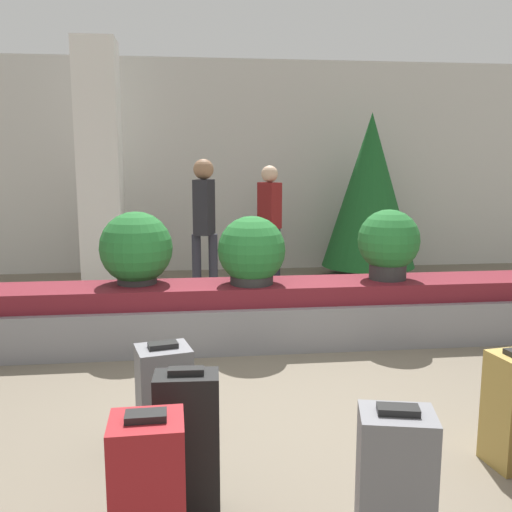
{
  "coord_description": "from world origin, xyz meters",
  "views": [
    {
      "loc": [
        -0.61,
        -3.5,
        1.7
      ],
      "look_at": [
        0.0,
        1.64,
        0.83
      ],
      "focal_mm": 40.0,
      "sensor_mm": 36.0,
      "label": 1
    }
  ],
  "objects_px": {
    "pillar": "(100,168)",
    "potted_plant_2": "(252,252)",
    "traveler_1": "(204,217)",
    "traveler_0": "(269,214)",
    "suitcase_4": "(188,445)",
    "decorated_tree": "(370,191)",
    "suitcase_3": "(395,486)",
    "potted_plant_1": "(136,249)",
    "suitcase_1": "(149,496)",
    "potted_plant_0": "(389,243)",
    "suitcase_2": "(164,398)"
  },
  "relations": [
    {
      "from": "suitcase_1",
      "to": "potted_plant_2",
      "type": "height_order",
      "value": "potted_plant_2"
    },
    {
      "from": "pillar",
      "to": "traveler_1",
      "type": "bearing_deg",
      "value": -32.37
    },
    {
      "from": "decorated_tree",
      "to": "suitcase_1",
      "type": "bearing_deg",
      "value": -115.67
    },
    {
      "from": "suitcase_1",
      "to": "suitcase_4",
      "type": "distance_m",
      "value": 0.4
    },
    {
      "from": "decorated_tree",
      "to": "potted_plant_1",
      "type": "bearing_deg",
      "value": -138.49
    },
    {
      "from": "suitcase_4",
      "to": "pillar",
      "type": "bearing_deg",
      "value": 104.71
    },
    {
      "from": "suitcase_3",
      "to": "suitcase_4",
      "type": "height_order",
      "value": "suitcase_4"
    },
    {
      "from": "suitcase_1",
      "to": "suitcase_4",
      "type": "height_order",
      "value": "suitcase_4"
    },
    {
      "from": "pillar",
      "to": "traveler_1",
      "type": "distance_m",
      "value": 1.65
    },
    {
      "from": "potted_plant_0",
      "to": "decorated_tree",
      "type": "height_order",
      "value": "decorated_tree"
    },
    {
      "from": "potted_plant_2",
      "to": "potted_plant_0",
      "type": "bearing_deg",
      "value": 2.58
    },
    {
      "from": "potted_plant_1",
      "to": "traveler_1",
      "type": "distance_m",
      "value": 1.7
    },
    {
      "from": "pillar",
      "to": "traveler_1",
      "type": "height_order",
      "value": "pillar"
    },
    {
      "from": "suitcase_4",
      "to": "traveler_1",
      "type": "xyz_separation_m",
      "value": [
        0.21,
        4.25,
        0.67
      ]
    },
    {
      "from": "decorated_tree",
      "to": "suitcase_4",
      "type": "bearing_deg",
      "value": -115.83
    },
    {
      "from": "pillar",
      "to": "potted_plant_1",
      "type": "bearing_deg",
      "value": -75.04
    },
    {
      "from": "pillar",
      "to": "suitcase_4",
      "type": "bearing_deg",
      "value": -77.82
    },
    {
      "from": "pillar",
      "to": "suitcase_2",
      "type": "bearing_deg",
      "value": -77.74
    },
    {
      "from": "pillar",
      "to": "potted_plant_0",
      "type": "relative_size",
      "value": 4.81
    },
    {
      "from": "potted_plant_0",
      "to": "suitcase_3",
      "type": "bearing_deg",
      "value": -108.86
    },
    {
      "from": "suitcase_4",
      "to": "decorated_tree",
      "type": "xyz_separation_m",
      "value": [
        2.62,
        5.4,
        0.91
      ]
    },
    {
      "from": "suitcase_3",
      "to": "potted_plant_2",
      "type": "relative_size",
      "value": 1.11
    },
    {
      "from": "suitcase_4",
      "to": "decorated_tree",
      "type": "bearing_deg",
      "value": 66.7
    },
    {
      "from": "potted_plant_0",
      "to": "traveler_0",
      "type": "height_order",
      "value": "traveler_0"
    },
    {
      "from": "potted_plant_2",
      "to": "traveler_1",
      "type": "relative_size",
      "value": 0.36
    },
    {
      "from": "suitcase_4",
      "to": "traveler_1",
      "type": "bearing_deg",
      "value": 89.69
    },
    {
      "from": "suitcase_3",
      "to": "potted_plant_1",
      "type": "distance_m",
      "value": 3.41
    },
    {
      "from": "potted_plant_1",
      "to": "potted_plant_2",
      "type": "distance_m",
      "value": 1.06
    },
    {
      "from": "pillar",
      "to": "decorated_tree",
      "type": "distance_m",
      "value": 3.74
    },
    {
      "from": "traveler_0",
      "to": "pillar",
      "type": "bearing_deg",
      "value": 61.92
    },
    {
      "from": "pillar",
      "to": "potted_plant_2",
      "type": "xyz_separation_m",
      "value": [
        1.69,
        -2.53,
        -0.73
      ]
    },
    {
      "from": "potted_plant_0",
      "to": "traveler_1",
      "type": "bearing_deg",
      "value": 135.84
    },
    {
      "from": "traveler_0",
      "to": "decorated_tree",
      "type": "height_order",
      "value": "decorated_tree"
    },
    {
      "from": "suitcase_4",
      "to": "decorated_tree",
      "type": "relative_size",
      "value": 0.31
    },
    {
      "from": "suitcase_2",
      "to": "decorated_tree",
      "type": "relative_size",
      "value": 0.28
    },
    {
      "from": "pillar",
      "to": "suitcase_1",
      "type": "height_order",
      "value": "pillar"
    },
    {
      "from": "traveler_0",
      "to": "traveler_1",
      "type": "bearing_deg",
      "value": 104.65
    },
    {
      "from": "suitcase_2",
      "to": "potted_plant_0",
      "type": "bearing_deg",
      "value": 30.55
    },
    {
      "from": "suitcase_2",
      "to": "potted_plant_1",
      "type": "xyz_separation_m",
      "value": [
        -0.32,
        2.02,
        0.58
      ]
    },
    {
      "from": "suitcase_2",
      "to": "potted_plant_2",
      "type": "height_order",
      "value": "potted_plant_2"
    },
    {
      "from": "potted_plant_0",
      "to": "decorated_tree",
      "type": "distance_m",
      "value": 2.91
    },
    {
      "from": "suitcase_1",
      "to": "potted_plant_2",
      "type": "bearing_deg",
      "value": 73.99
    },
    {
      "from": "potted_plant_1",
      "to": "traveler_0",
      "type": "bearing_deg",
      "value": 57.39
    },
    {
      "from": "pillar",
      "to": "suitcase_1",
      "type": "distance_m",
      "value": 5.67
    },
    {
      "from": "potted_plant_2",
      "to": "suitcase_1",
      "type": "bearing_deg",
      "value": -104.43
    },
    {
      "from": "suitcase_1",
      "to": "potted_plant_2",
      "type": "distance_m",
      "value": 3.06
    },
    {
      "from": "suitcase_3",
      "to": "decorated_tree",
      "type": "xyz_separation_m",
      "value": [
        1.74,
        5.81,
        0.94
      ]
    },
    {
      "from": "suitcase_3",
      "to": "traveler_1",
      "type": "height_order",
      "value": "traveler_1"
    },
    {
      "from": "suitcase_2",
      "to": "pillar",
      "type": "bearing_deg",
      "value": 89.27
    },
    {
      "from": "potted_plant_2",
      "to": "traveler_0",
      "type": "xyz_separation_m",
      "value": [
        0.54,
        2.61,
        0.1
      ]
    }
  ]
}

